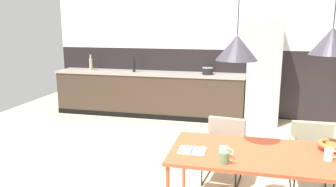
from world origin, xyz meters
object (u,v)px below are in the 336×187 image
at_px(dining_table, 275,158).
at_px(bottle_wine_green, 134,66).
at_px(open_book, 192,150).
at_px(cooking_pot, 208,71).
at_px(pendant_lamp_over_table_near, 237,48).
at_px(armchair_corner_seat, 313,148).
at_px(mug_wide_latte, 224,152).
at_px(pendant_lamp_over_table_far, 332,41).
at_px(mug_white_ceramic, 224,158).
at_px(refrigerator_column, 263,72).
at_px(mug_short_terracotta, 329,154).
at_px(bottle_vinegar_dark, 91,64).
at_px(armchair_far_side, 224,142).
at_px(fruit_bowl, 332,145).

distance_m(dining_table, bottle_wine_green, 4.35).
relative_size(open_book, cooking_pot, 1.13).
bearing_deg(pendant_lamp_over_table_near, armchair_corner_seat, 45.56).
height_order(mug_wide_latte, pendant_lamp_over_table_far, pendant_lamp_over_table_far).
relative_size(dining_table, armchair_corner_seat, 2.44).
xyz_separation_m(dining_table, mug_white_ceramic, (-0.44, -0.31, 0.09)).
relative_size(dining_table, pendant_lamp_over_table_near, 1.69).
relative_size(open_book, mug_wide_latte, 1.92).
height_order(mug_white_ceramic, cooking_pot, cooking_pot).
bearing_deg(pendant_lamp_over_table_far, armchair_corner_seat, 82.51).
distance_m(mug_white_ceramic, bottle_wine_green, 4.38).
relative_size(refrigerator_column, dining_table, 1.04).
height_order(mug_short_terracotta, cooking_pot, cooking_pot).
xyz_separation_m(mug_white_ceramic, bottle_vinegar_dark, (-3.11, 3.89, 0.25)).
relative_size(mug_white_ceramic, pendant_lamp_over_table_far, 0.12).
xyz_separation_m(armchair_far_side, pendant_lamp_over_table_near, (0.13, -0.92, 1.22)).
bearing_deg(bottle_wine_green, pendant_lamp_over_table_far, -50.15).
height_order(dining_table, bottle_wine_green, bottle_wine_green).
relative_size(dining_table, fruit_bowl, 7.29).
height_order(dining_table, armchair_far_side, armchair_far_side).
height_order(mug_short_terracotta, mug_white_ceramic, mug_short_terracotta).
bearing_deg(pendant_lamp_over_table_far, armchair_far_side, 134.01).
xyz_separation_m(armchair_far_side, pendant_lamp_over_table_far, (0.88, -0.91, 1.28)).
bearing_deg(bottle_wine_green, armchair_corner_seat, -40.71).
relative_size(dining_table, cooking_pot, 8.72).
height_order(armchair_corner_seat, fruit_bowl, fruit_bowl).
bearing_deg(armchair_far_side, mug_short_terracotta, 142.89).
height_order(armchair_far_side, pendant_lamp_over_table_near, pendant_lamp_over_table_near).
xyz_separation_m(dining_table, pendant_lamp_over_table_near, (-0.38, 0.01, 0.99)).
relative_size(dining_table, armchair_far_side, 2.51).
relative_size(armchair_far_side, open_book, 3.07).
relative_size(mug_wide_latte, cooking_pot, 0.59).
height_order(open_book, pendant_lamp_over_table_near, pendant_lamp_over_table_near).
distance_m(cooking_pot, pendant_lamp_over_table_near, 3.62).
distance_m(dining_table, pendant_lamp_over_table_near, 1.06).
distance_m(refrigerator_column, bottle_wine_green, 2.58).
distance_m(mug_short_terracotta, mug_wide_latte, 0.90).
bearing_deg(dining_table, fruit_bowl, 22.24).
relative_size(mug_short_terracotta, bottle_wine_green, 0.40).
bearing_deg(bottle_vinegar_dark, dining_table, -45.23).
bearing_deg(fruit_bowl, mug_white_ceramic, -151.28).
bearing_deg(mug_short_terracotta, mug_white_ceramic, -162.43).
height_order(dining_table, bottle_vinegar_dark, bottle_vinegar_dark).
xyz_separation_m(dining_table, bottle_wine_green, (-2.55, 3.52, 0.33)).
bearing_deg(mug_wide_latte, open_book, 164.43).
relative_size(refrigerator_column, armchair_far_side, 2.62).
bearing_deg(mug_short_terracotta, bottle_vinegar_dark, 137.84).
relative_size(fruit_bowl, bottle_vinegar_dark, 0.78).
bearing_deg(open_book, bottle_vinegar_dark, 127.36).
relative_size(fruit_bowl, mug_white_ceramic, 1.98).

